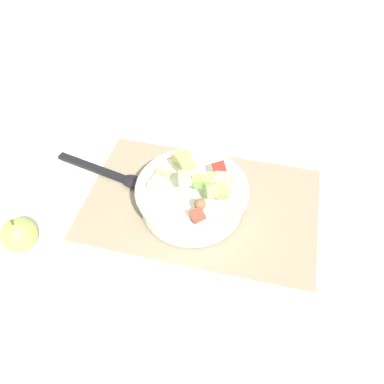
# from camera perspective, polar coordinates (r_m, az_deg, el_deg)

# --- Properties ---
(ground_plane) EXTENTS (2.40, 2.40, 0.00)m
(ground_plane) POSITION_cam_1_polar(r_m,az_deg,el_deg) (0.84, 1.34, -1.70)
(ground_plane) COLOR silver
(placemat) EXTENTS (0.48, 0.31, 0.01)m
(placemat) POSITION_cam_1_polar(r_m,az_deg,el_deg) (0.83, 1.35, -1.57)
(placemat) COLOR gray
(placemat) RESTS_ON ground_plane
(salad_bowl) EXTENTS (0.23, 0.23, 0.12)m
(salad_bowl) POSITION_cam_1_polar(r_m,az_deg,el_deg) (0.80, 0.05, -0.29)
(salad_bowl) COLOR white
(salad_bowl) RESTS_ON placemat
(serving_spoon) EXTENTS (0.23, 0.07, 0.01)m
(serving_spoon) POSITION_cam_1_polar(r_m,az_deg,el_deg) (0.89, -11.09, 2.41)
(serving_spoon) COLOR black
(serving_spoon) RESTS_ON placemat
(whole_apple) EXTENTS (0.07, 0.07, 0.08)m
(whole_apple) POSITION_cam_1_polar(r_m,az_deg,el_deg) (0.81, -23.68, -5.68)
(whole_apple) COLOR #9EC656
(whole_apple) RESTS_ON ground_plane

